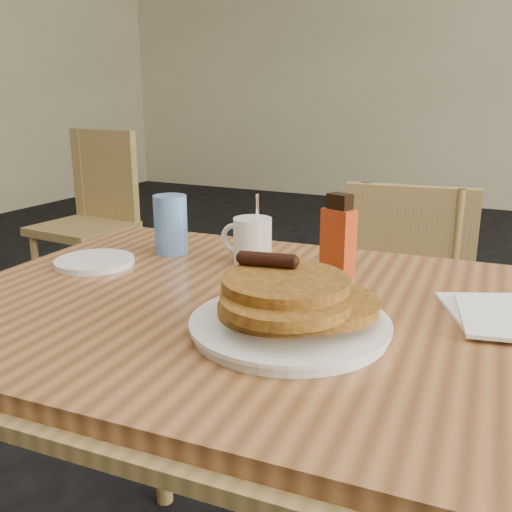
{
  "coord_description": "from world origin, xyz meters",
  "views": [
    {
      "loc": [
        0.37,
        -0.79,
        1.07
      ],
      "look_at": [
        -0.03,
        0.03,
        0.81
      ],
      "focal_mm": 40.0,
      "sensor_mm": 36.0,
      "label": 1
    }
  ],
  "objects": [
    {
      "name": "coffee_mug",
      "position": [
        -0.11,
        0.17,
        0.8
      ],
      "size": [
        0.11,
        0.07,
        0.14
      ],
      "rotation": [
        0.0,
        0.0,
        -0.08
      ],
      "color": "white",
      "rests_on": "main_table"
    },
    {
      "name": "blue_tumbler",
      "position": [
        -0.29,
        0.16,
        0.81
      ],
      "size": [
        0.07,
        0.07,
        0.12
      ],
      "primitive_type": "cylinder",
      "rotation": [
        0.0,
        0.0,
        0.04
      ],
      "color": "#5B89D5",
      "rests_on": "main_table"
    },
    {
      "name": "chair_wall_extra",
      "position": [
        -1.58,
        1.36,
        0.53
      ],
      "size": [
        0.43,
        0.43,
        0.9
      ],
      "rotation": [
        0.0,
        0.0,
        -0.07
      ],
      "color": "tan",
      "rests_on": "floor"
    },
    {
      "name": "pancake_plate",
      "position": [
        0.09,
        -0.1,
        0.78
      ],
      "size": [
        0.28,
        0.28,
        0.1
      ],
      "rotation": [
        0.0,
        0.0,
        -0.24
      ],
      "color": "white",
      "rests_on": "main_table"
    },
    {
      "name": "chair_main_far",
      "position": [
        0.07,
        0.74,
        0.49
      ],
      "size": [
        0.41,
        0.41,
        0.82
      ],
      "rotation": [
        0.0,
        0.0,
        0.1
      ],
      "color": "tan",
      "rests_on": "floor"
    },
    {
      "name": "syrup_bottle",
      "position": [
        0.06,
        0.17,
        0.82
      ],
      "size": [
        0.07,
        0.05,
        0.15
      ],
      "rotation": [
        0.0,
        0.0,
        -0.34
      ],
      "color": "maroon",
      "rests_on": "main_table"
    },
    {
      "name": "main_table",
      "position": [
        0.05,
        -0.02,
        0.71
      ],
      "size": [
        1.21,
        0.86,
        0.75
      ],
      "rotation": [
        0.0,
        0.0,
        0.06
      ],
      "color": "#9F6538",
      "rests_on": "floor"
    },
    {
      "name": "wall_back",
      "position": [
        0.0,
        5.0,
        1.4
      ],
      "size": [
        8.0,
        0.0,
        8.0
      ],
      "primitive_type": "plane",
      "rotation": [
        1.57,
        0.0,
        0.0
      ],
      "color": "beige",
      "rests_on": "ground"
    },
    {
      "name": "side_saucer",
      "position": [
        -0.38,
        0.02,
        0.76
      ],
      "size": [
        0.18,
        0.18,
        0.01
      ],
      "primitive_type": "cylinder",
      "rotation": [
        0.0,
        0.0,
        0.18
      ],
      "color": "white",
      "rests_on": "main_table"
    }
  ]
}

